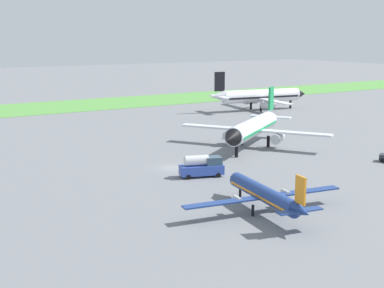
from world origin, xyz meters
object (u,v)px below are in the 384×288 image
(airplane_midfield_jet, at_px, (254,127))
(airplane_foreground_turboprop, at_px, (265,194))
(airplane_parked_jet_far, at_px, (259,96))
(fuel_truck_near_gate, at_px, (202,166))

(airplane_midfield_jet, bearing_deg, airplane_foreground_turboprop, 19.36)
(airplane_midfield_jet, bearing_deg, airplane_parked_jet_far, -164.33)
(airplane_parked_jet_far, xyz_separation_m, fuel_truck_near_gate, (-53.00, -52.68, -2.44))
(fuel_truck_near_gate, bearing_deg, airplane_parked_jet_far, 62.30)
(airplane_foreground_turboprop, xyz_separation_m, airplane_parked_jet_far, (55.60, 70.46, 1.74))
(airplane_midfield_jet, height_order, fuel_truck_near_gate, airplane_midfield_jet)
(airplane_foreground_turboprop, height_order, airplane_midfield_jet, airplane_midfield_jet)
(airplane_midfield_jet, distance_m, airplane_parked_jet_far, 51.33)
(airplane_midfield_jet, distance_m, fuel_truck_near_gate, 24.19)
(airplane_foreground_turboprop, relative_size, airplane_parked_jet_far, 0.66)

